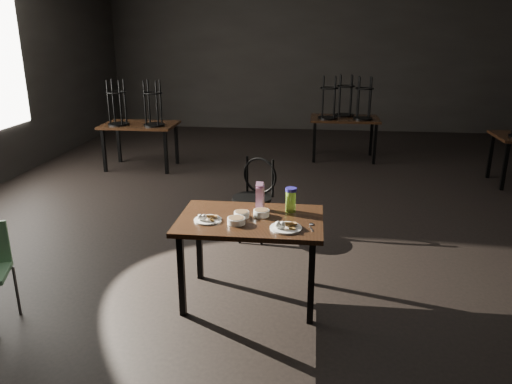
# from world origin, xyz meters

# --- Properties ---
(room) EXTENTS (12.00, 12.04, 3.22)m
(room) POSITION_xyz_m (-0.06, 0.01, 2.33)
(room) COLOR black
(room) RESTS_ON ground
(main_table) EXTENTS (1.20, 0.80, 0.75)m
(main_table) POSITION_xyz_m (-0.78, -1.83, 0.67)
(main_table) COLOR black
(main_table) RESTS_ON ground
(plate_left) EXTENTS (0.22, 0.22, 0.07)m
(plate_left) POSITION_xyz_m (-1.13, -1.93, 0.77)
(plate_left) COLOR white
(plate_left) RESTS_ON main_table
(plate_right) EXTENTS (0.25, 0.25, 0.08)m
(plate_right) POSITION_xyz_m (-0.48, -2.03, 0.77)
(plate_right) COLOR white
(plate_right) RESTS_ON main_table
(bowl_near) EXTENTS (0.13, 0.13, 0.05)m
(bowl_near) POSITION_xyz_m (-0.86, -1.81, 0.78)
(bowl_near) COLOR white
(bowl_near) RESTS_ON main_table
(bowl_far) EXTENTS (0.13, 0.13, 0.05)m
(bowl_far) POSITION_xyz_m (-0.70, -1.76, 0.78)
(bowl_far) COLOR white
(bowl_far) RESTS_ON main_table
(bowl_big) EXTENTS (0.15, 0.15, 0.05)m
(bowl_big) POSITION_xyz_m (-0.88, -1.96, 0.78)
(bowl_big) COLOR white
(bowl_big) RESTS_ON main_table
(juice_carton) EXTENTS (0.07, 0.07, 0.25)m
(juice_carton) POSITION_xyz_m (-0.73, -1.61, 0.87)
(juice_carton) COLOR #87186E
(juice_carton) RESTS_ON main_table
(water_bottle) EXTENTS (0.10, 0.10, 0.21)m
(water_bottle) POSITION_xyz_m (-0.46, -1.62, 0.86)
(water_bottle) COLOR #91C83B
(water_bottle) RESTS_ON main_table
(spoon) EXTENTS (0.05, 0.18, 0.01)m
(spoon) POSITION_xyz_m (-0.28, -1.93, 0.75)
(spoon) COLOR silver
(spoon) RESTS_ON main_table
(bentwood_chair) EXTENTS (0.48, 0.47, 0.90)m
(bentwood_chair) POSITION_xyz_m (-0.91, -0.48, 0.54)
(bentwood_chair) COLOR black
(bentwood_chair) RESTS_ON ground
(bg_table_left) EXTENTS (1.20, 0.80, 1.48)m
(bg_table_left) POSITION_xyz_m (-3.16, 2.22, 0.75)
(bg_table_left) COLOR black
(bg_table_left) RESTS_ON ground
(bg_table_far) EXTENTS (1.20, 0.80, 1.48)m
(bg_table_far) POSITION_xyz_m (0.25, 3.26, 0.78)
(bg_table_far) COLOR black
(bg_table_far) RESTS_ON ground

